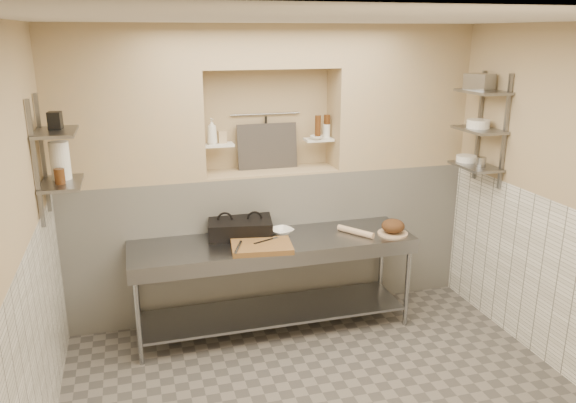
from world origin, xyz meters
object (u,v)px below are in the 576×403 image
object	(u,v)px
cutting_board	(262,247)
jug_left	(60,161)
bread_loaf	(393,226)
bowl_alcove	(316,137)
panini_press	(240,227)
rolling_pin	(356,232)
mixing_bowl	(281,231)
bottle_soap	(212,131)
prep_table	(274,267)

from	to	relation	value
cutting_board	jug_left	size ratio (longest dim) A/B	1.76
bread_loaf	bowl_alcove	world-z (taller)	bowl_alcove
panini_press	bowl_alcove	xyz separation A→B (m)	(0.84, 0.29, 0.75)
rolling_pin	bread_loaf	xyz separation A→B (m)	(0.34, -0.09, 0.05)
cutting_board	mixing_bowl	world-z (taller)	mixing_bowl
cutting_board	mixing_bowl	distance (m)	0.42
mixing_bowl	bowl_alcove	distance (m)	1.00
jug_left	bottle_soap	bearing A→B (deg)	24.82
bottle_soap	cutting_board	bearing A→B (deg)	-67.88
panini_press	cutting_board	world-z (taller)	panini_press
bottle_soap	bowl_alcove	bearing A→B (deg)	-1.63
panini_press	mixing_bowl	world-z (taller)	panini_press
cutting_board	mixing_bowl	size ratio (longest dim) A/B	2.47
mixing_bowl	bread_loaf	distance (m)	1.05
mixing_bowl	cutting_board	bearing A→B (deg)	-129.37
prep_table	rolling_pin	size ratio (longest dim) A/B	6.81
mixing_bowl	rolling_pin	distance (m)	0.70
cutting_board	bottle_soap	xyz separation A→B (m)	(-0.29, 0.72, 0.91)
rolling_pin	bottle_soap	world-z (taller)	bottle_soap
panini_press	prep_table	bearing A→B (deg)	-30.83
bread_loaf	bottle_soap	bearing A→B (deg)	156.26
prep_table	cutting_board	size ratio (longest dim) A/B	4.95
rolling_pin	jug_left	distance (m)	2.64
mixing_bowl	bottle_soap	distance (m)	1.14
jug_left	bowl_alcove	bearing A→B (deg)	13.74
mixing_bowl	bottle_soap	bearing A→B (deg)	144.67
rolling_pin	bowl_alcove	bearing A→B (deg)	109.96
mixing_bowl	bowl_alcove	xyz separation A→B (m)	(0.46, 0.37, 0.81)
rolling_pin	bottle_soap	size ratio (longest dim) A/B	1.57
rolling_pin	bowl_alcove	world-z (taller)	bowl_alcove
bread_loaf	jug_left	size ratio (longest dim) A/B	0.73
mixing_bowl	jug_left	distance (m)	2.03
jug_left	cutting_board	bearing A→B (deg)	-4.82
panini_press	cutting_board	distance (m)	0.42
cutting_board	bottle_soap	size ratio (longest dim) A/B	2.16
prep_table	bowl_alcove	distance (m)	1.34
jug_left	mixing_bowl	bearing A→B (deg)	5.99
panini_press	rolling_pin	size ratio (longest dim) A/B	1.68
rolling_pin	jug_left	world-z (taller)	jug_left
rolling_pin	bread_loaf	bearing A→B (deg)	-14.40
rolling_pin	bread_loaf	distance (m)	0.35
bowl_alcove	bread_loaf	bearing A→B (deg)	-50.34
prep_table	cutting_board	bearing A→B (deg)	-130.66
prep_table	panini_press	distance (m)	0.48
panini_press	bowl_alcove	distance (m)	1.16
rolling_pin	bowl_alcove	xyz separation A→B (m)	(-0.21, 0.57, 0.80)
prep_table	cutting_board	distance (m)	0.37
panini_press	rolling_pin	bearing A→B (deg)	-5.49
prep_table	cutting_board	xyz separation A→B (m)	(-0.15, -0.18, 0.28)
rolling_pin	bottle_soap	distance (m)	1.64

